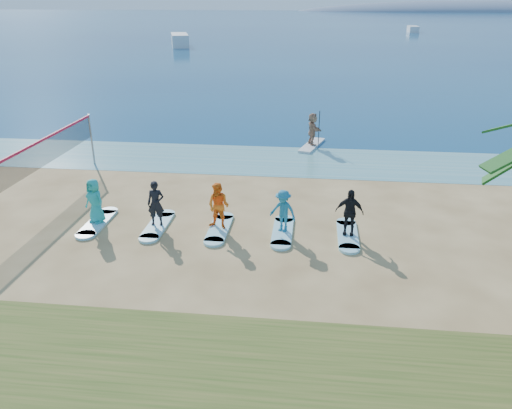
# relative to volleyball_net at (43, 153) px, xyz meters

# --- Properties ---
(ground) EXTENTS (600.00, 600.00, 0.00)m
(ground) POSITION_rel_volleyball_net_xyz_m (7.54, -4.45, -1.90)
(ground) COLOR tan
(ground) RESTS_ON ground
(shallow_water) EXTENTS (600.00, 600.00, 0.00)m
(shallow_water) POSITION_rel_volleyball_net_xyz_m (7.54, 6.05, -1.90)
(shallow_water) COLOR teal
(shallow_water) RESTS_ON ground
(ocean) EXTENTS (600.00, 600.00, 0.00)m
(ocean) POSITION_rel_volleyball_net_xyz_m (7.54, 155.55, -1.90)
(ocean) COLOR navy
(ocean) RESTS_ON ground
(island_ridge) EXTENTS (220.00, 56.00, 18.00)m
(island_ridge) POSITION_rel_volleyball_net_xyz_m (102.54, 295.55, -1.90)
(island_ridge) COLOR slate
(island_ridge) RESTS_ON ground
(volleyball_net) EXTENTS (0.10, 9.09, 2.50)m
(volleyball_net) POSITION_rel_volleyball_net_xyz_m (0.00, 0.00, 0.00)
(volleyball_net) COLOR gray
(volleyball_net) RESTS_ON ground
(paddleboard) EXTENTS (1.49, 3.08, 0.12)m
(paddleboard) POSITION_rel_volleyball_net_xyz_m (10.76, 8.92, -1.84)
(paddleboard) COLOR silver
(paddleboard) RESTS_ON ground
(paddleboarder) EXTENTS (1.01, 1.70, 1.75)m
(paddleboarder) POSITION_rel_volleyball_net_xyz_m (10.76, 8.92, -0.91)
(paddleboarder) COLOR tan
(paddleboarder) RESTS_ON paddleboard
(boat_offshore_a) EXTENTS (5.09, 9.22, 1.99)m
(boat_offshore_a) POSITION_rel_volleyball_net_xyz_m (-11.97, 67.52, -1.90)
(boat_offshore_a) COLOR silver
(boat_offshore_a) RESTS_ON ground
(boat_offshore_b) EXTENTS (2.38, 6.47, 1.37)m
(boat_offshore_b) POSITION_rel_volleyball_net_xyz_m (33.26, 108.72, -1.90)
(boat_offshore_b) COLOR silver
(boat_offshore_b) RESTS_ON ground
(surfboard_0) EXTENTS (0.70, 2.20, 0.09)m
(surfboard_0) POSITION_rel_volleyball_net_xyz_m (3.03, -2.32, -1.86)
(surfboard_0) COLOR #96DAE8
(surfboard_0) RESTS_ON ground
(student_0) EXTENTS (0.95, 0.81, 1.65)m
(student_0) POSITION_rel_volleyball_net_xyz_m (3.03, -2.32, -0.99)
(student_0) COLOR teal
(student_0) RESTS_ON surfboard_0
(surfboard_1) EXTENTS (0.70, 2.20, 0.09)m
(surfboard_1) POSITION_rel_volleyball_net_xyz_m (5.31, -2.32, -1.86)
(surfboard_1) COLOR #96DAE8
(surfboard_1) RESTS_ON ground
(student_1) EXTENTS (0.64, 0.45, 1.65)m
(student_1) POSITION_rel_volleyball_net_xyz_m (5.31, -2.32, -0.99)
(student_1) COLOR black
(student_1) RESTS_ON surfboard_1
(surfboard_2) EXTENTS (0.70, 2.20, 0.09)m
(surfboard_2) POSITION_rel_volleyball_net_xyz_m (7.58, -2.32, -1.86)
(surfboard_2) COLOR #96DAE8
(surfboard_2) RESTS_ON ground
(student_2) EXTENTS (0.95, 0.83, 1.67)m
(student_2) POSITION_rel_volleyball_net_xyz_m (7.58, -2.32, -0.98)
(student_2) COLOR orange
(student_2) RESTS_ON surfboard_2
(surfboard_3) EXTENTS (0.70, 2.20, 0.09)m
(surfboard_3) POSITION_rel_volleyball_net_xyz_m (9.85, -2.32, -1.86)
(surfboard_3) COLOR #96DAE8
(surfboard_3) RESTS_ON ground
(student_3) EXTENTS (1.13, 0.92, 1.52)m
(student_3) POSITION_rel_volleyball_net_xyz_m (9.85, -2.32, -1.05)
(student_3) COLOR teal
(student_3) RESTS_ON surfboard_3
(surfboard_4) EXTENTS (0.70, 2.20, 0.09)m
(surfboard_4) POSITION_rel_volleyball_net_xyz_m (12.12, -2.32, -1.86)
(surfboard_4) COLOR #96DAE8
(surfboard_4) RESTS_ON ground
(student_4) EXTENTS (1.01, 0.53, 1.65)m
(student_4) POSITION_rel_volleyball_net_xyz_m (12.12, -2.32, -0.99)
(student_4) COLOR black
(student_4) RESTS_ON surfboard_4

